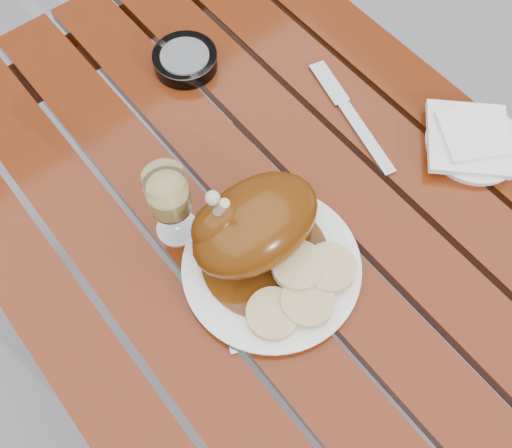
{
  "coord_description": "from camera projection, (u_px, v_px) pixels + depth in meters",
  "views": [
    {
      "loc": [
        -0.28,
        -0.29,
        1.52
      ],
      "look_at": [
        -0.05,
        -0.0,
        0.78
      ],
      "focal_mm": 40.0,
      "sensor_mm": 36.0,
      "label": 1
    }
  ],
  "objects": [
    {
      "name": "ground",
      "position": [
        268.0,
        343.0,
        1.54
      ],
      "size": [
        60.0,
        60.0,
        0.0
      ],
      "primitive_type": "plane",
      "color": "slate",
      "rests_on": "ground"
    },
    {
      "name": "table",
      "position": [
        272.0,
        297.0,
        1.21
      ],
      "size": [
        0.8,
        1.2,
        0.75
      ],
      "primitive_type": "cube",
      "color": "maroon",
      "rests_on": "ground"
    },
    {
      "name": "dinner_plate",
      "position": [
        271.0,
        267.0,
        0.82
      ],
      "size": [
        0.3,
        0.3,
        0.02
      ],
      "primitive_type": "cylinder",
      "rotation": [
        0.0,
        0.0,
        -0.19
      ],
      "color": "white",
      "rests_on": "table"
    },
    {
      "name": "roast_duck",
      "position": [
        251.0,
        226.0,
        0.78
      ],
      "size": [
        0.2,
        0.19,
        0.14
      ],
      "color": "#532609",
      "rests_on": "dinner_plate"
    },
    {
      "name": "bread_dumplings",
      "position": [
        302.0,
        287.0,
        0.79
      ],
      "size": [
        0.18,
        0.12,
        0.03
      ],
      "color": "tan",
      "rests_on": "dinner_plate"
    },
    {
      "name": "wine_glass",
      "position": [
        171.0,
        205.0,
        0.8
      ],
      "size": [
        0.08,
        0.08,
        0.15
      ],
      "primitive_type": "cylinder",
      "rotation": [
        0.0,
        0.0,
        0.26
      ],
      "color": "#CEB95D",
      "rests_on": "table"
    },
    {
      "name": "side_plate",
      "position": [
        474.0,
        143.0,
        0.92
      ],
      "size": [
        0.17,
        0.17,
        0.01
      ],
      "primitive_type": "cylinder",
      "rotation": [
        0.0,
        0.0,
        0.09
      ],
      "color": "white",
      "rests_on": "table"
    },
    {
      "name": "napkin",
      "position": [
        468.0,
        138.0,
        0.91
      ],
      "size": [
        0.19,
        0.19,
        0.01
      ],
      "primitive_type": "cube",
      "rotation": [
        0.0,
        0.0,
        0.79
      ],
      "color": "white",
      "rests_on": "side_plate"
    },
    {
      "name": "ashtray",
      "position": [
        185.0,
        60.0,
        0.99
      ],
      "size": [
        0.14,
        0.14,
        0.03
      ],
      "primitive_type": "cylinder",
      "rotation": [
        0.0,
        0.0,
        0.35
      ],
      "color": "#B2B7BC",
      "rests_on": "table"
    },
    {
      "name": "fork",
      "position": [
        222.0,
        292.0,
        0.81
      ],
      "size": [
        0.09,
        0.18,
        0.01
      ],
      "primitive_type": "cube",
      "rotation": [
        0.0,
        0.0,
        -0.4
      ],
      "color": "gray",
      "rests_on": "table"
    },
    {
      "name": "knife",
      "position": [
        357.0,
        124.0,
        0.94
      ],
      "size": [
        0.07,
        0.21,
        0.01
      ],
      "primitive_type": "cube",
      "rotation": [
        0.0,
        0.0,
        -0.24
      ],
      "color": "gray",
      "rests_on": "table"
    }
  ]
}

